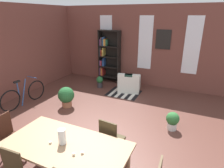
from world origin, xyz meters
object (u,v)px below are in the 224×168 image
vase_on_table (62,136)px  potted_plant_by_shelf (66,96)px  armchair_white (129,84)px  dining_chair_head_left (9,135)px  dining_chair_far_right (111,139)px  potted_plant_window (173,120)px  bicycle_second (24,95)px  bookshelf_tall (108,56)px  potted_plant_corner (100,81)px  dining_table (66,148)px

vase_on_table → potted_plant_by_shelf: (-1.77, 2.32, -0.53)m
armchair_white → dining_chair_head_left: bearing=-102.0°
dining_chair_far_right → potted_plant_by_shelf: 2.79m
armchair_white → potted_plant_window: size_ratio=1.99×
bicycle_second → bookshelf_tall: bearing=66.4°
dining_chair_far_right → dining_chair_head_left: bearing=-158.2°
dining_chair_head_left → potted_plant_corner: 4.30m
potted_plant_by_shelf → potted_plant_corner: (0.14, 1.96, -0.11)m
bookshelf_tall → armchair_white: 1.68m
bookshelf_tall → vase_on_table: bearing=-71.9°
dining_chair_head_left → bicycle_second: (-1.76, 1.88, -0.17)m
dining_chair_head_left → armchair_white: (0.95, 4.46, -0.23)m
vase_on_table → potted_plant_by_shelf: 2.97m
dining_table → vase_on_table: 0.21m
bookshelf_tall → armchair_white: size_ratio=2.31×
armchair_white → potted_plant_window: 2.80m
armchair_white → potted_plant_by_shelf: armchair_white is taller
dining_table → armchair_white: dining_table is taller
dining_chair_head_left → potted_plant_by_shelf: 2.36m
vase_on_table → potted_plant_corner: bearing=110.8°
armchair_white → bicycle_second: (-2.70, -2.59, 0.06)m
bookshelf_tall → bicycle_second: bearing=-113.6°
vase_on_table → bookshelf_tall: 5.43m
dining_chair_head_left → armchair_white: dining_chair_head_left is taller
bicycle_second → armchair_white: bearing=43.7°
armchair_white → dining_chair_far_right: bearing=-75.5°
armchair_white → bicycle_second: bearing=-136.3°
bookshelf_tall → potted_plant_by_shelf: 2.94m
bookshelf_tall → armchair_white: bearing=-29.1°
dining_chair_head_left → vase_on_table: bearing=0.3°
potted_plant_corner → armchair_white: bearing=8.3°
bookshelf_tall → potted_plant_by_shelf: bookshelf_tall is taller
potted_plant_by_shelf → potted_plant_window: bearing=1.8°
potted_plant_by_shelf → potted_plant_window: size_ratio=1.38×
dining_chair_far_right → potted_plant_corner: bearing=121.6°
dining_table → dining_chair_far_right: bearing=58.1°
bookshelf_tall → potted_plant_by_shelf: bearing=-91.7°
dining_chair_far_right → potted_plant_corner: size_ratio=2.07×
dining_chair_far_right → armchair_white: size_ratio=1.00×
vase_on_table → bookshelf_tall: size_ratio=0.12×
armchair_white → potted_plant_by_shelf: 2.53m
potted_plant_corner → potted_plant_by_shelf: bearing=-94.2°
bicycle_second → potted_plant_corner: (1.50, 2.41, -0.09)m
vase_on_table → potted_plant_by_shelf: vase_on_table is taller
dining_chair_head_left → bookshelf_tall: (-0.32, 5.17, 0.62)m
dining_chair_far_right → bookshelf_tall: 4.97m
dining_chair_far_right → armchair_white: bearing=104.5°
dining_chair_head_left → bookshelf_tall: 5.21m
armchair_white → bookshelf_tall: bearing=150.9°
dining_table → armchair_white: (-0.49, 4.46, -0.41)m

